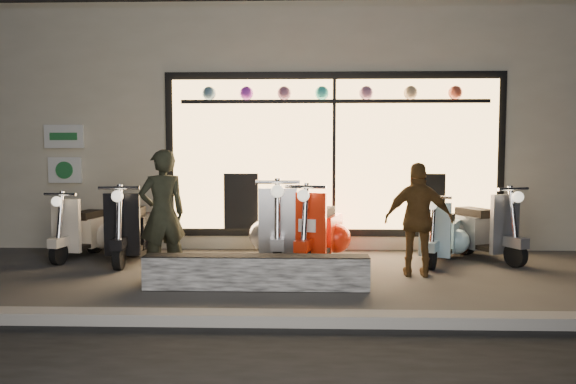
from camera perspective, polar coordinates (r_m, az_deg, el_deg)
name	(u,v)px	position (r m, az deg, el deg)	size (l,w,h in m)	color
ground	(279,277)	(7.30, -0.95, -8.60)	(40.00, 40.00, 0.00)	#383533
kerb	(268,319)	(5.36, -2.00, -12.74)	(40.00, 0.25, 0.12)	slate
shop_building	(290,128)	(12.11, 0.18, 6.54)	(10.20, 6.23, 4.20)	beige
graffiti_barrier	(256,272)	(6.64, -3.22, -8.14)	(2.63, 0.28, 0.40)	black
scooter_silver	(279,228)	(8.32, -0.94, -3.71)	(0.54, 1.63, 1.17)	black
scooter_red	(319,231)	(8.22, 3.18, -3.98)	(0.79, 1.56, 1.11)	black
scooter_black	(131,230)	(8.72, -15.63, -3.73)	(0.57, 1.53, 1.09)	black
scooter_cream	(86,230)	(9.18, -19.83, -3.70)	(0.59, 1.38, 0.98)	black
scooter_blue	(442,235)	(8.57, 15.37, -4.20)	(0.80, 1.32, 0.96)	black
scooter_grey	(477,230)	(8.96, 18.66, -3.65)	(0.88, 1.45, 1.06)	black
man	(162,214)	(7.32, -12.63, -2.18)	(0.60, 0.39, 1.64)	black
woman	(419,220)	(7.40, 13.13, -2.77)	(0.86, 0.36, 1.47)	brown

